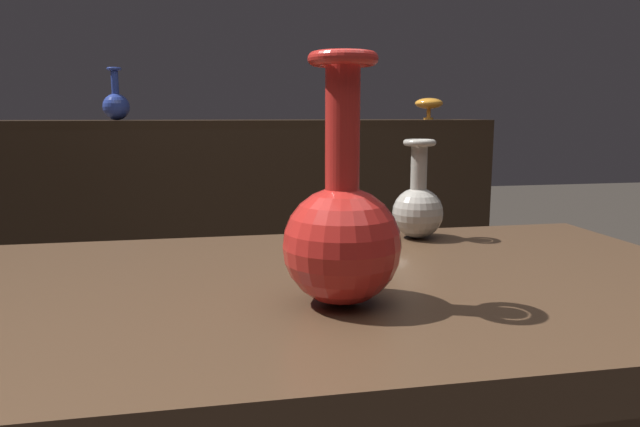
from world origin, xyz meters
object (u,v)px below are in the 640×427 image
Objects in this scene: shelf_vase_far_right at (429,104)px; shelf_vase_left at (116,104)px; vase_centerpiece at (342,231)px; vase_tall_behind at (418,206)px.

shelf_vase_left is at bearing -180.00° from shelf_vase_far_right.
vase_centerpiece is 1.99× the size of shelf_vase_far_right.
shelf_vase_far_right is at bearing 66.50° from vase_centerpiece.
vase_centerpiece is at bearing -76.58° from shelf_vase_left.
vase_tall_behind is 2.13m from shelf_vase_left.
shelf_vase_far_right is (1.56, 0.00, 0.01)m from shelf_vase_left.
vase_tall_behind is at bearing 57.07° from vase_centerpiece.
shelf_vase_left reaches higher than vase_tall_behind.
vase_tall_behind is 0.72× the size of shelf_vase_left.
shelf_vase_left is at bearing 111.29° from vase_tall_behind.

